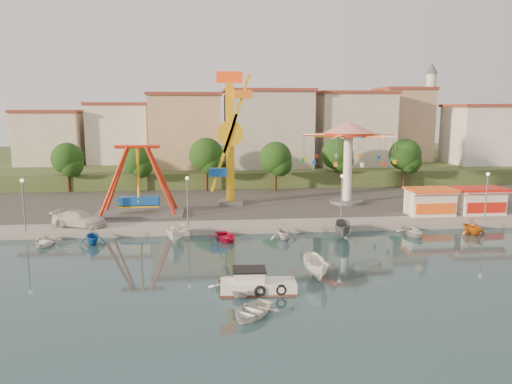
{
  "coord_description": "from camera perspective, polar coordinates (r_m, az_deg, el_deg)",
  "views": [
    {
      "loc": [
        -6.1,
        -37.18,
        12.64
      ],
      "look_at": [
        -0.91,
        14.0,
        4.0
      ],
      "focal_mm": 35.0,
      "sensor_mm": 36.0,
      "label": 1
    }
  ],
  "objects": [
    {
      "name": "lamp_post_3",
      "position": [
        59.29,
        24.82,
        -0.61
      ],
      "size": [
        0.14,
        0.14,
        5.0
      ],
      "primitive_type": "cylinder",
      "color": "#59595E",
      "rests_on": "quay_deck"
    },
    {
      "name": "skiff",
      "position": [
        38.26,
        6.9,
        -8.55
      ],
      "size": [
        1.6,
        4.2,
        1.62
      ],
      "primitive_type": "imported",
      "rotation": [
        0.0,
        0.0,
        0.0
      ],
      "color": "white",
      "rests_on": "ground"
    },
    {
      "name": "tree_2",
      "position": [
        73.3,
        -5.7,
        4.22
      ],
      "size": [
        5.02,
        5.02,
        7.85
      ],
      "color": "#382314",
      "rests_on": "quay_deck"
    },
    {
      "name": "moored_boat_3",
      "position": [
        48.59,
        -3.49,
        -5.11
      ],
      "size": [
        3.41,
        4.14,
        0.75
      ],
      "primitive_type": "imported",
      "rotation": [
        0.0,
        0.0,
        0.26
      ],
      "color": "red",
      "rests_on": "ground"
    },
    {
      "name": "van",
      "position": [
        54.64,
        -19.54,
        -2.89
      ],
      "size": [
        5.99,
        3.79,
        1.62
      ],
      "primitive_type": "imported",
      "rotation": [
        0.0,
        0.0,
        1.27
      ],
      "color": "silver",
      "rests_on": "quay_deck"
    },
    {
      "name": "tree_0",
      "position": [
        77.12,
        -20.76,
        3.58
      ],
      "size": [
        4.6,
        4.6,
        7.19
      ],
      "color": "#382314",
      "rests_on": "quay_deck"
    },
    {
      "name": "asphalt_pad",
      "position": [
        68.53,
        -0.59,
        -0.58
      ],
      "size": [
        90.0,
        28.0,
        0.01
      ],
      "primitive_type": "cube",
      "color": "#4C4944",
      "rests_on": "quay_deck"
    },
    {
      "name": "building_2",
      "position": [
        89.26,
        -7.17,
        6.87
      ],
      "size": [
        11.95,
        9.28,
        11.23
      ],
      "primitive_type": "cube",
      "color": "tan",
      "rests_on": "hill_terrace"
    },
    {
      "name": "booth_left",
      "position": [
        60.31,
        19.27,
        -1.01
      ],
      "size": [
        5.4,
        3.78,
        3.08
      ],
      "color": "white",
      "rests_on": "quay_deck"
    },
    {
      "name": "quay_deck",
      "position": [
        100.13,
        -2.25,
        2.45
      ],
      "size": [
        200.0,
        100.0,
        0.6
      ],
      "primitive_type": "cube",
      "color": "#9E998E",
      "rests_on": "ground"
    },
    {
      "name": "wave_swinger",
      "position": [
        64.27,
        10.51,
        5.41
      ],
      "size": [
        11.6,
        11.6,
        10.4
      ],
      "color": "#59595E",
      "rests_on": "quay_deck"
    },
    {
      "name": "moored_boat_4",
      "position": [
        49.03,
        3.12,
        -4.49
      ],
      "size": [
        2.87,
        3.22,
        1.55
      ],
      "primitive_type": "imported",
      "rotation": [
        0.0,
        0.0,
        0.12
      ],
      "color": "silver",
      "rests_on": "ground"
    },
    {
      "name": "building_5",
      "position": [
        95.68,
        18.05,
        6.65
      ],
      "size": [
        12.77,
        10.96,
        11.21
      ],
      "primitive_type": "cube",
      "color": "tan",
      "rests_on": "hill_terrace"
    },
    {
      "name": "moored_boat_2",
      "position": [
        48.54,
        -9.07,
        -4.72
      ],
      "size": [
        2.02,
        4.26,
        1.58
      ],
      "primitive_type": "imported",
      "rotation": [
        0.0,
        0.0,
        -0.12
      ],
      "color": "white",
      "rests_on": "ground"
    },
    {
      "name": "building_6",
      "position": [
        99.63,
        24.69,
        6.68
      ],
      "size": [
        8.23,
        8.98,
        12.36
      ],
      "primitive_type": "cube",
      "color": "silver",
      "rests_on": "hill_terrace"
    },
    {
      "name": "moored_boat_0",
      "position": [
        50.86,
        -23.0,
        -5.21
      ],
      "size": [
        2.56,
        3.53,
        0.72
      ],
      "primitive_type": "imported",
      "rotation": [
        0.0,
        0.0,
        -0.02
      ],
      "color": "white",
      "rests_on": "ground"
    },
    {
      "name": "hill_terrace",
      "position": [
        104.96,
        -2.43,
        3.43
      ],
      "size": [
        200.0,
        60.0,
        3.0
      ],
      "primitive_type": "cube",
      "color": "#384C26",
      "rests_on": "ground"
    },
    {
      "name": "cabin_motorboat",
      "position": [
        35.26,
        0.04,
        -10.62
      ],
      "size": [
        5.31,
        2.28,
        1.84
      ],
      "rotation": [
        0.0,
        0.0,
        -0.05
      ],
      "color": "white",
      "rests_on": "ground"
    },
    {
      "name": "tree_1",
      "position": [
        74.46,
        -13.42,
        3.54
      ],
      "size": [
        4.35,
        4.35,
        6.8
      ],
      "color": "#382314",
      "rests_on": "quay_deck"
    },
    {
      "name": "tree_5",
      "position": [
        79.01,
        16.68,
        4.1
      ],
      "size": [
        4.83,
        4.83,
        7.54
      ],
      "color": "#382314",
      "rests_on": "quay_deck"
    },
    {
      "name": "booth_mid",
      "position": [
        63.05,
        24.18,
        -0.88
      ],
      "size": [
        5.4,
        3.78,
        3.08
      ],
      "color": "white",
      "rests_on": "quay_deck"
    },
    {
      "name": "pirate_ship_ride",
      "position": [
        58.18,
        -13.27,
        1.13
      ],
      "size": [
        10.0,
        5.0,
        8.0
      ],
      "color": "#59595E",
      "rests_on": "quay_deck"
    },
    {
      "name": "rowboat_b",
      "position": [
        31.47,
        -0.47,
        -13.4
      ],
      "size": [
        4.22,
        4.45,
        0.75
      ],
      "primitive_type": "imported",
      "rotation": [
        0.0,
        0.0,
        -0.62
      ],
      "color": "white",
      "rests_on": "ground"
    },
    {
      "name": "moored_boat_5",
      "position": [
        50.28,
        9.91,
        -4.23
      ],
      "size": [
        2.54,
        4.41,
        1.6
      ],
      "primitive_type": "imported",
      "rotation": [
        0.0,
        0.0,
        -0.25
      ],
      "color": "#5B5C60",
      "rests_on": "ground"
    },
    {
      "name": "lamp_post_1",
      "position": [
        51.12,
        -7.82,
        -1.31
      ],
      "size": [
        0.14,
        0.14,
        5.0
      ],
      "primitive_type": "cylinder",
      "color": "#59595E",
      "rests_on": "quay_deck"
    },
    {
      "name": "building_0",
      "position": [
        87.68,
        -24.06,
        6.29
      ],
      "size": [
        9.26,
        9.53,
        11.87
      ],
      "primitive_type": "cube",
      "color": "beige",
      "rests_on": "hill_terrace"
    },
    {
      "name": "rowboat_a",
      "position": [
        35.36,
        -2.53,
        -10.71
      ],
      "size": [
        4.14,
        4.74,
        0.82
      ],
      "primitive_type": "imported",
      "rotation": [
        0.0,
        0.0,
        0.4
      ],
      "color": "silver",
      "rests_on": "ground"
    },
    {
      "name": "moored_boat_1",
      "position": [
        49.64,
        -18.2,
        -4.79
      ],
      "size": [
        3.12,
        3.41,
        1.53
      ],
      "primitive_type": "imported",
      "rotation": [
        0.0,
        0.0,
        0.23
      ],
      "color": "#145DB4",
      "rests_on": "ground"
    },
    {
      "name": "tree_4",
      "position": [
        77.51,
        9.29,
        4.31
      ],
      "size": [
        4.86,
        4.86,
        7.6
      ],
      "color": "#382314",
      "rests_on": "quay_deck"
    },
    {
      "name": "tree_3",
      "position": [
        72.6,
        2.24,
        3.92
      ],
      "size": [
        4.68,
        4.68,
        7.32
      ],
      "color": "#382314",
      "rests_on": "quay_deck"
    },
    {
      "name": "kamikaze_tower",
      "position": [
        62.33,
        -2.83,
        5.79
      ],
      "size": [
        4.28,
        3.1,
        16.5
      ],
      "color": "#59595E",
      "rests_on": "quay_deck"
    },
    {
      "name": "building_1",
      "position": [
        90.02,
        -15.6,
        5.79
      ],
      "size": [
        12.33,
        9.01,
        8.63
      ],
      "primitive_type": "cube",
      "color": "silver",
      "rests_on": "hill_terrace"
    },
    {
      "name": "lamp_post_0",
      "position": [
        54.13,
        -25.0,
        -1.52
      ],
      "size": [
        0.14,
        0.14,
        5.0
      ],
      "primitive_type": "cylinder",
      "color": "#59595E",
      "rests_on": "quay_deck"
    },
    {
      "name": "building_3",
      "position": [
        86.93,
        1.97,
        6.2
      ],
      "size": [
        12.59,
        10.5,
        9.2
      ],
      "primitive_type": "cube",
      "color": "beige",
      "rests_on": "hill_terrace"
    },
    {
      "name": "lamp_post_2",
      "position": [
        52.99,
        9.75,
        -0.98
      ],
      "size": [
        0.14,
        0.14,
        5.0
      ],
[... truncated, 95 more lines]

